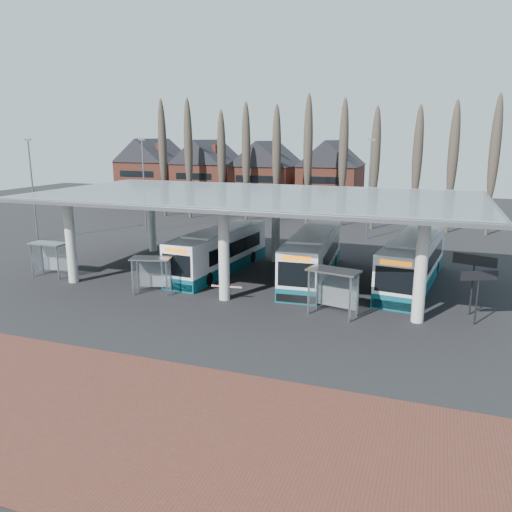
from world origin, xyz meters
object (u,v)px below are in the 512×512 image
(bus_2, at_px, (313,256))
(shelter_1, at_px, (152,267))
(bus_1, at_px, (220,251))
(shelter_2, at_px, (334,282))
(shelter_0, at_px, (50,252))
(bus_3, at_px, (413,262))

(bus_2, xyz_separation_m, shelter_1, (-9.33, -7.27, 0.15))
(bus_1, bearing_deg, shelter_2, -28.83)
(bus_1, relative_size, shelter_2, 3.76)
(shelter_1, bearing_deg, shelter_2, -15.37)
(bus_1, xyz_separation_m, shelter_1, (-1.98, -6.81, 0.22))
(bus_1, height_order, shelter_0, bus_1)
(shelter_0, bearing_deg, shelter_1, -8.43)
(bus_1, distance_m, bus_2, 7.37)
(bus_3, relative_size, shelter_0, 4.59)
(bus_3, xyz_separation_m, shelter_0, (-26.01, -6.87, 0.22))
(shelter_2, bearing_deg, shelter_1, -168.34)
(shelter_1, bearing_deg, bus_3, 11.18)
(bus_2, bearing_deg, shelter_0, -166.33)
(shelter_0, xyz_separation_m, shelter_2, (21.96, -1.28, 0.15))
(shelter_1, bearing_deg, shelter_0, 158.22)
(bus_2, height_order, shelter_0, bus_2)
(shelter_2, bearing_deg, bus_1, 158.59)
(shelter_0, bearing_deg, bus_2, 16.44)
(bus_1, relative_size, bus_3, 0.95)
(shelter_0, distance_m, shelter_2, 22.00)
(bus_3, distance_m, shelter_0, 26.91)
(shelter_1, height_order, shelter_2, shelter_2)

